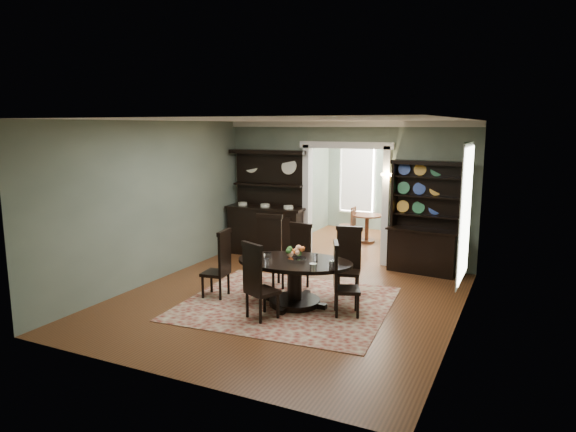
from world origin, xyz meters
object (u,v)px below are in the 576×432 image
dining_table (295,274)px  parlor_table (367,224)px  sideboard (267,218)px  welsh_dresser (424,233)px

dining_table → parlor_table: 4.97m
sideboard → welsh_dresser: size_ratio=1.06×
sideboard → welsh_dresser: bearing=-2.5°
dining_table → welsh_dresser: bearing=54.5°
sideboard → parlor_table: size_ratio=3.10×
dining_table → sideboard: size_ratio=0.86×
welsh_dresser → parlor_table: bearing=136.8°
dining_table → welsh_dresser: size_ratio=0.92×
parlor_table → dining_table: bearing=-86.7°
welsh_dresser → parlor_table: size_ratio=2.91×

